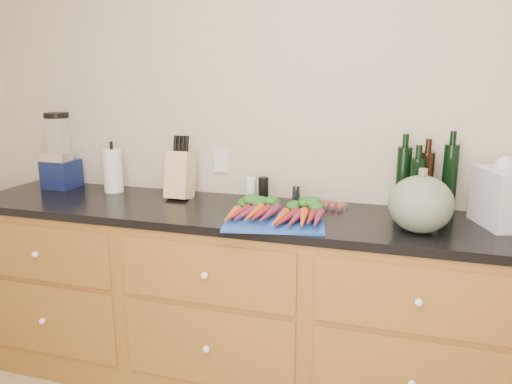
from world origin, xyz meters
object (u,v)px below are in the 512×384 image
(squash, at_px, (421,204))
(carrots, at_px, (277,213))
(knife_block, at_px, (180,175))
(tomato_box, at_px, (333,202))
(cutting_board, at_px, (274,222))
(blender_appliance, at_px, (60,155))
(paper_towel, at_px, (113,171))

(squash, bearing_deg, carrots, -178.56)
(knife_block, bearing_deg, tomato_box, 2.12)
(cutting_board, height_order, squash, squash)
(blender_appliance, xyz_separation_m, paper_towel, (0.34, 0.00, -0.07))
(carrots, height_order, squash, squash)
(knife_block, bearing_deg, paper_towel, 177.28)
(carrots, relative_size, paper_towel, 1.79)
(blender_appliance, bearing_deg, paper_towel, 0.39)
(cutting_board, relative_size, blender_appliance, 1.01)
(paper_towel, bearing_deg, tomato_box, 0.47)
(tomato_box, bearing_deg, blender_appliance, -179.55)
(carrots, distance_m, knife_block, 0.66)
(paper_towel, bearing_deg, carrots, -15.30)
(squash, height_order, paper_towel, same)
(cutting_board, distance_m, blender_appliance, 1.41)
(tomato_box, bearing_deg, carrots, -126.26)
(knife_block, bearing_deg, blender_appliance, 178.68)
(squash, relative_size, blender_appliance, 0.61)
(carrots, bearing_deg, squash, 1.44)
(cutting_board, relative_size, paper_towel, 1.82)
(cutting_board, height_order, tomato_box, tomato_box)
(carrots, bearing_deg, cutting_board, -90.00)
(paper_towel, distance_m, knife_block, 0.42)
(blender_appliance, xyz_separation_m, tomato_box, (1.57, 0.01, -0.16))
(tomato_box, bearing_deg, paper_towel, -179.53)
(carrots, bearing_deg, knife_block, 156.59)
(blender_appliance, height_order, paper_towel, blender_appliance)
(paper_towel, xyz_separation_m, knife_block, (0.42, -0.02, 0.00))
(paper_towel, bearing_deg, blender_appliance, -179.61)
(paper_towel, height_order, tomato_box, paper_towel)
(blender_appliance, distance_m, tomato_box, 1.58)
(carrots, distance_m, blender_appliance, 1.40)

